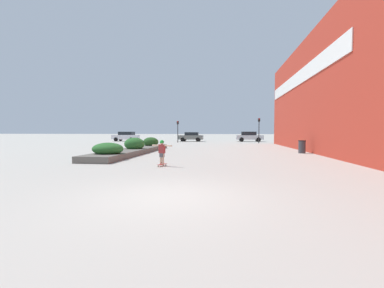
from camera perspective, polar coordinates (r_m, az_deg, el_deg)
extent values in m
plane|color=#ADA89E|center=(6.55, -5.32, -11.61)|extent=(300.00, 300.00, 0.00)
cube|color=#B23323|center=(18.89, 28.74, 11.55)|extent=(0.60, 35.55, 9.22)
cube|color=white|center=(25.64, 22.28, 13.15)|extent=(0.06, 20.43, 1.20)
cube|color=#605B54|center=(19.61, -12.62, -1.50)|extent=(1.95, 12.73, 0.36)
ellipsoid|color=#286028|center=(15.47, -18.20, -1.04)|extent=(1.78, 1.56, 0.72)
ellipsoid|color=#286028|center=(19.34, -12.67, 0.02)|extent=(1.50, 1.28, 0.94)
ellipsoid|color=#234C1E|center=(23.30, -9.15, 0.44)|extent=(1.38, 1.19, 0.85)
cube|color=maroon|center=(12.10, -6.69, -4.50)|extent=(0.36, 0.63, 0.01)
cylinder|color=beige|center=(12.32, -6.47, -4.66)|extent=(0.07, 0.07, 0.06)
cylinder|color=beige|center=(12.24, -5.84, -4.70)|extent=(0.07, 0.07, 0.06)
cylinder|color=beige|center=(11.97, -7.54, -4.88)|extent=(0.07, 0.07, 0.06)
cylinder|color=beige|center=(11.89, -6.91, -4.93)|extent=(0.07, 0.07, 0.06)
cylinder|color=tan|center=(12.10, -6.94, -3.24)|extent=(0.12, 0.12, 0.52)
cylinder|color=tan|center=(12.03, -6.44, -3.27)|extent=(0.12, 0.12, 0.52)
cube|color=#4C4C51|center=(12.05, -6.70, -2.47)|extent=(0.22, 0.20, 0.19)
cube|color=maroon|center=(12.03, -6.71, -1.07)|extent=(0.32, 0.23, 0.41)
cylinder|color=tan|center=(12.20, -8.05, -0.30)|extent=(0.38, 0.18, 0.07)
cylinder|color=tan|center=(11.84, -5.33, -0.37)|extent=(0.38, 0.18, 0.07)
sphere|color=tan|center=(12.01, -6.71, 0.30)|extent=(0.17, 0.17, 0.17)
sphere|color=green|center=(12.01, -6.71, 0.44)|extent=(0.19, 0.19, 0.19)
cylinder|color=#38383D|center=(20.83, 23.24, -0.65)|extent=(0.50, 0.50, 0.91)
cylinder|color=black|center=(20.80, 23.27, 0.67)|extent=(0.53, 0.53, 0.05)
cube|color=slate|center=(41.70, -0.25, 1.49)|extent=(3.91, 1.82, 0.67)
cube|color=black|center=(41.67, -0.03, 2.30)|extent=(2.15, 1.60, 0.50)
cylinder|color=black|center=(41.03, -2.09, 1.00)|extent=(0.66, 0.22, 0.66)
cylinder|color=black|center=(42.74, -1.70, 1.08)|extent=(0.66, 0.22, 0.66)
cylinder|color=black|center=(40.70, 1.29, 0.99)|extent=(0.66, 0.22, 0.66)
cylinder|color=black|center=(42.42, 1.54, 1.06)|extent=(0.66, 0.22, 0.66)
cube|color=silver|center=(43.97, -14.51, 1.50)|extent=(4.21, 1.94, 0.73)
cube|color=black|center=(43.90, -14.32, 2.32)|extent=(2.32, 1.71, 0.53)
cylinder|color=black|center=(43.64, -16.55, 0.98)|extent=(0.64, 0.22, 0.64)
cylinder|color=black|center=(45.33, -15.60, 1.06)|extent=(0.64, 0.22, 0.64)
cylinder|color=black|center=(42.64, -13.34, 0.98)|extent=(0.64, 0.22, 0.64)
cylinder|color=black|center=(44.37, -12.50, 1.06)|extent=(0.64, 0.22, 0.64)
cube|color=navy|center=(45.70, 25.34, 1.30)|extent=(4.16, 1.90, 0.56)
cube|color=black|center=(45.74, 25.55, 1.99)|extent=(2.29, 1.67, 0.53)
cylinder|color=black|center=(44.46, 24.10, 0.93)|extent=(0.71, 0.22, 0.71)
cylinder|color=black|center=(46.19, 23.46, 1.01)|extent=(0.71, 0.22, 0.71)
cylinder|color=black|center=(45.27, 27.23, 0.90)|extent=(0.71, 0.22, 0.71)
cylinder|color=black|center=(46.97, 26.49, 0.97)|extent=(0.71, 0.22, 0.71)
cube|color=#BCBCC1|center=(41.99, 12.67, 1.46)|extent=(4.20, 1.78, 0.69)
cube|color=black|center=(41.97, 12.46, 2.31)|extent=(2.31, 1.57, 0.56)
cylinder|color=black|center=(42.98, 14.29, 1.01)|extent=(0.68, 0.22, 0.68)
cylinder|color=black|center=(41.30, 14.57, 0.94)|extent=(0.68, 0.22, 0.68)
cylinder|color=black|center=(42.75, 10.83, 1.04)|extent=(0.68, 0.22, 0.68)
cylinder|color=black|center=(41.06, 10.97, 0.97)|extent=(0.68, 0.22, 0.68)
cylinder|color=black|center=(37.41, -3.18, 2.37)|extent=(0.11, 0.11, 2.67)
cube|color=black|center=(37.43, -3.18, 4.76)|extent=(0.28, 0.20, 0.45)
sphere|color=red|center=(37.32, -3.22, 4.99)|extent=(0.15, 0.15, 0.15)
sphere|color=#2D2823|center=(37.31, -3.22, 4.76)|extent=(0.15, 0.15, 0.15)
sphere|color=#2D2823|center=(37.31, -3.22, 4.53)|extent=(0.15, 0.15, 0.15)
cylinder|color=black|center=(36.55, 14.65, 2.51)|extent=(0.11, 0.11, 2.98)
cube|color=black|center=(36.59, 14.68, 5.19)|extent=(0.28, 0.20, 0.45)
sphere|color=red|center=(36.47, 14.71, 5.44)|extent=(0.15, 0.15, 0.15)
sphere|color=#2D2823|center=(36.47, 14.70, 5.20)|extent=(0.15, 0.15, 0.15)
sphere|color=#2D2823|center=(36.46, 14.70, 4.97)|extent=(0.15, 0.15, 0.15)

